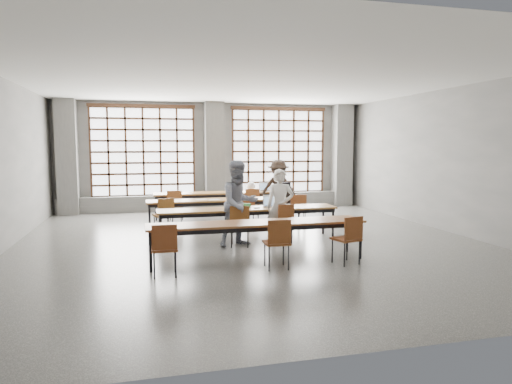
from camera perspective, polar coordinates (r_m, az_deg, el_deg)
floor at (r=10.09m, az=-0.67°, el=-6.28°), size 11.00×11.00×0.00m
ceiling at (r=9.95m, az=-0.69°, el=13.82°), size 11.00×11.00×0.00m
wall_back at (r=15.27m, az=-5.39°, el=4.49°), size 10.00×0.00×10.00m
wall_front at (r=4.69m, az=14.79°, el=0.97°), size 10.00×0.00×10.00m
wall_right at (r=12.03m, az=23.25°, el=3.63°), size 0.00×11.00×11.00m
column_left at (r=15.00m, az=-22.54°, el=4.03°), size 0.60×0.55×3.50m
column_mid at (r=14.99m, az=-5.23°, el=4.46°), size 0.60×0.55×3.50m
column_right at (r=16.29m, az=10.67°, el=4.51°), size 0.60×0.55×3.50m
window_left at (r=15.02m, az=-13.90°, el=4.89°), size 3.32×0.12×3.00m
window_right at (r=15.68m, az=2.84°, el=5.10°), size 3.32×0.12×3.00m
sill_ledge at (r=15.19m, az=-5.22°, el=-1.19°), size 9.80×0.35×0.50m
desk_row_a at (r=13.56m, az=-4.29°, el=-0.28°), size 4.00×0.70×0.73m
desk_row_b at (r=11.84m, az=-3.88°, el=-1.20°), size 4.00×0.70×0.73m
desk_row_c at (r=10.18m, az=-1.02°, el=-2.37°), size 4.00×0.70×0.73m
desk_row_d at (r=8.35m, az=0.20°, el=-4.21°), size 4.00×0.70×0.73m
chair_back_left at (r=12.80m, az=-10.08°, el=-1.32°), size 0.49×0.50×0.88m
chair_back_mid at (r=13.12m, az=-0.45°, el=-1.04°), size 0.50×0.50×0.88m
chair_back_right at (r=13.33m, az=2.98°, el=-0.94°), size 0.44×0.44×0.88m
chair_mid_left at (r=11.08m, az=-11.38°, el=-2.47°), size 0.53×0.53×0.88m
chair_mid_centre at (r=11.33m, az=-1.31°, el=-2.17°), size 0.45×0.45×0.88m
chair_mid_right at (r=11.70m, az=5.29°, el=-1.93°), size 0.50×0.51×0.88m
chair_front_left at (r=9.52m, az=-2.05°, el=-3.73°), size 0.50×0.51×0.88m
chair_front_right at (r=9.76m, az=3.38°, el=-3.50°), size 0.53×0.53×0.88m
chair_near_left at (r=7.53m, az=-11.37°, el=-6.46°), size 0.43×0.44×0.88m
chair_near_mid at (r=7.83m, az=2.72°, el=-5.86°), size 0.44×0.44×0.88m
chair_near_right at (r=8.30m, az=11.55°, el=-5.30°), size 0.51×0.52×0.88m
student_male at (r=9.83m, az=3.04°, el=-1.83°), size 0.68×0.55×1.61m
student_female at (r=9.60m, az=-2.11°, el=-1.44°), size 1.04×0.92×1.81m
student_back at (r=13.42m, az=2.82°, el=0.43°), size 1.23×0.93×1.69m
laptop_front at (r=10.40m, az=1.88°, el=-1.48°), size 0.42×0.38×0.26m
laptop_back at (r=13.94m, az=1.15°, el=0.43°), size 0.41×0.36×0.26m
mouse at (r=10.39m, az=4.12°, el=-1.73°), size 0.10×0.07×0.04m
green_box at (r=10.23m, az=-1.39°, el=-1.70°), size 0.25×0.10×0.09m
phone at (r=10.11m, az=0.10°, el=-2.00°), size 0.14×0.07×0.01m
paper_sheet_a at (r=11.80m, az=-6.80°, el=-0.93°), size 0.35×0.29×0.00m
paper_sheet_b at (r=11.74m, az=-5.28°, el=-0.94°), size 0.33×0.26×0.00m
backpack at (r=12.24m, az=3.47°, el=0.29°), size 0.36×0.27×0.40m
plastic_bag at (r=13.77m, az=-0.63°, el=0.70°), size 0.30×0.26×0.29m
red_pouch at (r=7.61m, az=-11.37°, el=-6.60°), size 0.21×0.12×0.06m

